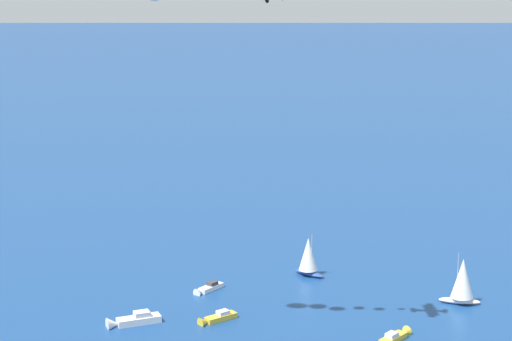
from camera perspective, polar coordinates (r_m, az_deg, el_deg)
sailboat_far_port at (r=205.58m, az=3.19°, el=-5.21°), size 4.81×7.69×9.57m
motorboat_far_stbd at (r=175.21m, az=8.50°, el=-9.91°), size 8.20×3.89×2.30m
motorboat_trailing at (r=181.43m, az=-7.56°, el=-9.00°), size 9.53×8.72×2.99m
motorboat_ahead at (r=197.27m, az=-2.95°, el=-7.16°), size 7.72×3.43×2.17m
sailboat_outer_ring_d at (r=193.24m, az=12.40°, el=-6.55°), size 5.52×8.51×10.57m
motorboat_outer_ring_e at (r=181.60m, az=-2.44°, el=-8.94°), size 8.11×5.37×2.33m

